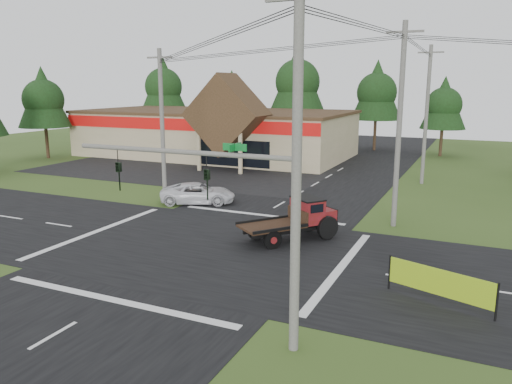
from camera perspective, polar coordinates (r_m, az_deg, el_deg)
The scene contains 19 objects.
ground at distance 25.62m, azimuth -5.74°, elevation -6.33°, with size 120.00×120.00×0.00m, color #334C1B.
road_ns at distance 25.62m, azimuth -5.74°, elevation -6.31°, with size 12.00×120.00×0.02m, color black.
road_ew at distance 25.62m, azimuth -5.74°, elevation -6.30°, with size 120.00×12.00×0.02m, color black.
parking_apron at distance 48.52m, azimuth -8.80°, elevation 2.44°, with size 28.00×14.00×0.02m, color black.
cvs_building at distance 58.01m, azimuth -4.57°, elevation 6.88°, with size 30.40×18.20×9.19m.
traffic_signal_mast at distance 15.38m, azimuth -1.33°, elevation -1.68°, with size 8.12×0.24×7.00m.
utility_pole_nr at distance 14.50m, azimuth 4.65°, elevation 2.33°, with size 2.00×0.30×11.00m.
utility_pole_nw at distance 35.47m, azimuth -10.67°, elevation 7.58°, with size 2.00×0.30×10.50m.
utility_pole_ne at distance 29.35m, azimuth 16.06°, elevation 7.38°, with size 2.00×0.30×11.50m.
utility_pole_n at distance 43.22m, azimuth 18.90°, elevation 8.40°, with size 2.00×0.30×11.20m.
tree_row_a at distance 74.20m, azimuth -10.54°, elevation 11.95°, with size 6.72×6.72×12.12m.
tree_row_b at distance 70.77m, azimuth -2.76°, elevation 11.04°, with size 5.60×5.60×10.10m.
tree_row_c at distance 65.85m, azimuth 4.77°, elevation 12.68°, with size 7.28×7.28×13.13m.
tree_row_d at distance 64.14m, azimuth 13.66°, elevation 11.20°, with size 6.16×6.16×11.11m.
tree_row_e at distance 61.13m, azimuth 20.69°, elevation 9.48°, with size 5.04×5.04×9.09m.
tree_side_w at distance 60.36m, azimuth -23.16°, elevation 9.90°, with size 5.60×5.60×10.10m.
antique_flatbed_truck at distance 26.43m, azimuth 3.94°, elevation -3.18°, with size 2.04×5.36×2.24m, color #53140B, non-canonical shape.
roadside_banner at distance 20.20m, azimuth 20.21°, elevation -10.07°, with size 4.22×0.12×1.44m, color #83A816, non-canonical shape.
white_pickup at distance 34.89m, azimuth -6.65°, elevation -0.14°, with size 2.36×5.11×1.42m, color silver.
Camera 1 is at (12.33, -20.94, 8.11)m, focal length 35.00 mm.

